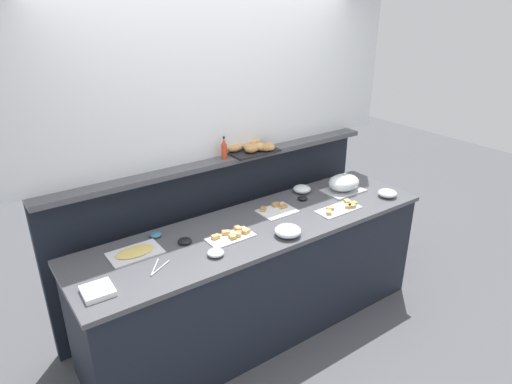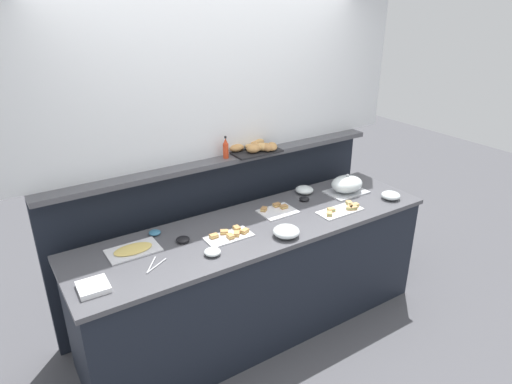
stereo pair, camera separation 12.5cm
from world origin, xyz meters
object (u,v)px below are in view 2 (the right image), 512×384
Objects in this scene: glass_bowl_small at (286,232)px; condiment_bowl_dark at (155,233)px; glass_bowl_large at (391,196)px; hot_sauce_bottle at (226,149)px; glass_bowl_extra at (212,252)px; napkin_stack at (93,287)px; bread_basket at (256,147)px; condiment_bowl_cream at (304,199)px; sandwich_platter_rear at (277,211)px; condiment_bowl_red at (183,239)px; sandwich_platter_side at (230,235)px; serving_cloche at (347,185)px; glass_bowl_medium at (304,190)px; serving_tongs at (154,266)px; sandwich_platter_front at (342,210)px; cold_cuts_platter at (133,250)px.

condiment_bowl_dark is (-0.76, 0.52, -0.02)m from glass_bowl_small.
hot_sauce_bottle is at bearing 149.53° from glass_bowl_large.
glass_bowl_extra is at bearing -65.07° from condiment_bowl_dark.
glass_bowl_small reaches higher than napkin_stack.
bread_basket is (0.28, -0.00, -0.04)m from hot_sauce_bottle.
glass_bowl_extra is 1.08m from condiment_bowl_cream.
hot_sauce_bottle is at bearing 15.78° from condiment_bowl_dark.
hot_sauce_bottle is 0.29m from bread_basket.
sandwich_platter_rear is 1.49m from napkin_stack.
glass_bowl_small is 0.55m from glass_bowl_extra.
glass_bowl_large is at bearing -9.37° from condiment_bowl_red.
sandwich_platter_rear is 0.77m from glass_bowl_extra.
sandwich_platter_side is at bearing 34.50° from glass_bowl_extra.
glass_bowl_medium is at bearing 148.38° from serving_cloche.
glass_bowl_extra is 0.92m from hot_sauce_bottle.
serving_tongs is at bearing -169.59° from condiment_bowl_cream.
napkin_stack is 1.68m from bread_basket.
glass_bowl_medium is (0.91, 0.31, 0.02)m from sandwich_platter_side.
condiment_bowl_cream is (1.02, 0.33, -0.01)m from glass_bowl_extra.
glass_bowl_large is 1.17m from bread_basket.
glass_bowl_medium is at bearing 18.78° from sandwich_platter_side.
glass_bowl_medium is 0.86× the size of hot_sauce_bottle.
bread_basket reaches higher than serving_tongs.
glass_bowl_medium is at bearing 12.57° from napkin_stack.
sandwich_platter_front reaches higher than cold_cuts_platter.
condiment_bowl_red is at bearing -155.22° from bread_basket.
glass_bowl_medium is at bearing 22.09° from glass_bowl_extra.
glass_bowl_small is at bearing -106.98° from bread_basket.
sandwich_platter_rear is 0.70× the size of bread_basket.
serving_cloche is (0.28, 0.24, 0.06)m from sandwich_platter_front.
sandwich_platter_rear is 1.14m from cold_cuts_platter.
condiment_bowl_dark is (-1.85, 0.48, -0.01)m from glass_bowl_large.
glass_bowl_small is (0.96, -0.39, 0.02)m from cold_cuts_platter.
sandwich_platter_rear is 0.83× the size of cold_cuts_platter.
bread_basket is (0.77, 0.65, 0.39)m from glass_bowl_extra.
cold_cuts_platter is at bearing 142.16° from glass_bowl_extra.
napkin_stack is at bearing -161.31° from condiment_bowl_red.
condiment_bowl_dark is at bearing 114.93° from glass_bowl_extra.
glass_bowl_small is at bearing -137.96° from glass_bowl_medium.
condiment_bowl_cream is 1.42m from serving_tongs.
hot_sauce_bottle is 0.44× the size of bread_basket.
glass_bowl_medium is 0.81× the size of glass_bowl_small.
sandwich_platter_front and sandwich_platter_rear have the same top height.
glass_bowl_extra is 1.30× the size of condiment_bowl_dark.
condiment_bowl_red is 0.23× the size of bread_basket.
sandwich_platter_side is at bearing 148.21° from glass_bowl_small.
sandwich_platter_rear is 1.11m from serving_tongs.
hot_sauce_bottle is at bearing 157.48° from serving_cloche.
hot_sauce_bottle is at bearing 62.10° from sandwich_platter_side.
bread_basket is (0.05, 0.37, 0.41)m from sandwich_platter_rear.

